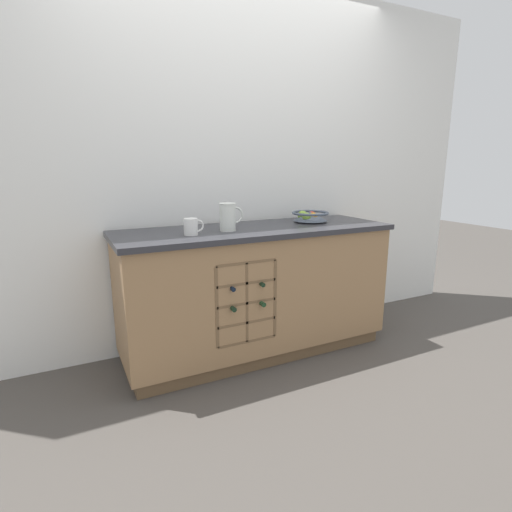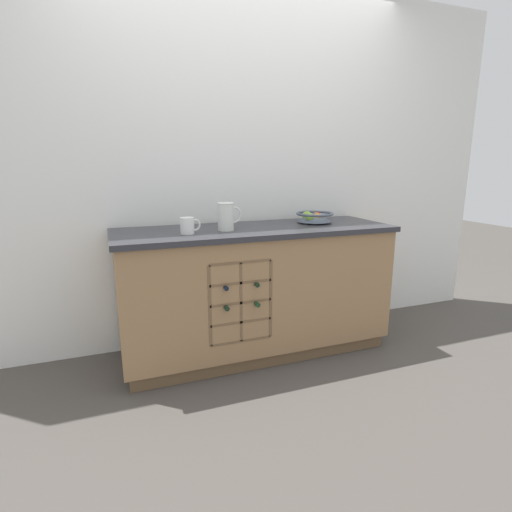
% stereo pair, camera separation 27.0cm
% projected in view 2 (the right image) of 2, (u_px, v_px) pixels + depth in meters
% --- Properties ---
extents(ground_plane, '(14.00, 14.00, 0.00)m').
position_uv_depth(ground_plane, '(256.00, 350.00, 2.86)').
color(ground_plane, '#4C4742').
extents(back_wall, '(4.40, 0.06, 2.55)m').
position_uv_depth(back_wall, '(238.00, 168.00, 2.90)').
color(back_wall, white).
rests_on(back_wall, ground_plane).
extents(kitchen_island, '(1.86, 0.64, 0.89)m').
position_uv_depth(kitchen_island, '(256.00, 290.00, 2.75)').
color(kitchen_island, brown).
rests_on(kitchen_island, ground_plane).
extents(fruit_bowl, '(0.27, 0.27, 0.08)m').
position_uv_depth(fruit_bowl, '(314.00, 216.00, 2.86)').
color(fruit_bowl, '#4C5666').
rests_on(fruit_bowl, kitchen_island).
extents(white_pitcher, '(0.16, 0.11, 0.18)m').
position_uv_depth(white_pitcher, '(226.00, 216.00, 2.52)').
color(white_pitcher, silver).
rests_on(white_pitcher, kitchen_island).
extents(ceramic_mug, '(0.12, 0.08, 0.10)m').
position_uv_depth(ceramic_mug, '(188.00, 226.00, 2.41)').
color(ceramic_mug, white).
rests_on(ceramic_mug, kitchen_island).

